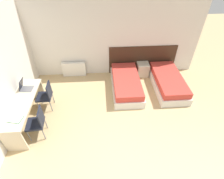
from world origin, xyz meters
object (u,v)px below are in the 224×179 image
chair_near_laptop (46,95)px  bed_near_door (168,82)px  bed_near_window (126,84)px  chair_near_notebook (37,122)px  nightstand (143,69)px  laptop (25,87)px

chair_near_laptop → bed_near_door: bearing=9.4°
bed_near_window → chair_near_notebook: (-2.38, -1.63, 0.26)m
nightstand → chair_near_notebook: 3.90m
bed_near_door → nightstand: (-0.70, 0.75, 0.02)m
nightstand → bed_near_window: bearing=-132.7°
bed_near_window → bed_near_door: (1.39, 0.00, 0.00)m
bed_near_window → bed_near_door: same height
bed_near_window → laptop: (-2.87, -0.67, 0.57)m
bed_near_window → laptop: 3.00m
chair_near_laptop → chair_near_notebook: (-0.00, -0.96, 0.00)m
bed_near_door → chair_near_laptop: chair_near_laptop is taller
chair_near_laptop → laptop: bearing=179.5°
chair_near_laptop → chair_near_notebook: same height
chair_near_laptop → laptop: 0.57m
bed_near_window → chair_near_laptop: (-2.38, -0.67, 0.26)m
bed_near_window → laptop: size_ratio=5.63×
chair_near_laptop → laptop: size_ratio=2.57×
bed_near_door → nightstand: nightstand is taller
nightstand → chair_near_notebook: chair_near_notebook is taller
bed_near_door → chair_near_laptop: (-3.77, -0.67, 0.26)m
bed_near_window → nightstand: nightstand is taller
chair_near_notebook → chair_near_laptop: bearing=85.3°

